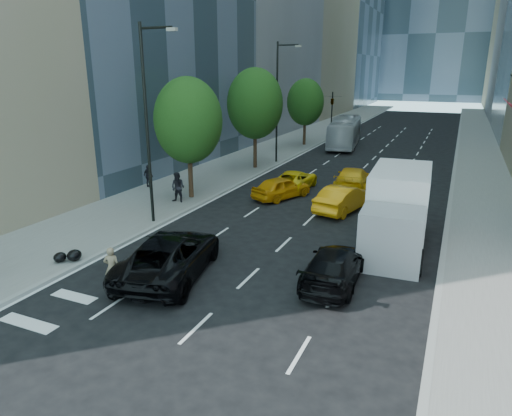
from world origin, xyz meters
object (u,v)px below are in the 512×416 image
at_px(black_sedan_lincoln, 170,255).
at_px(black_sedan_mercedes, 334,266).
at_px(city_bus, 345,132).
at_px(skateboarder, 112,270).
at_px(box_truck, 397,209).

height_order(black_sedan_lincoln, black_sedan_mercedes, black_sedan_lincoln).
bearing_deg(black_sedan_lincoln, city_bus, -100.87).
xyz_separation_m(black_sedan_lincoln, city_bus, (-1.20, 34.58, 0.67)).
xyz_separation_m(skateboarder, box_truck, (9.00, 9.13, 0.95)).
relative_size(black_sedan_lincoln, black_sedan_mercedes, 1.27).
xyz_separation_m(skateboarder, black_sedan_lincoln, (1.20, 2.00, 0.04)).
relative_size(skateboarder, box_truck, 0.22).
height_order(black_sedan_lincoln, city_bus, city_bus).
bearing_deg(black_sedan_lincoln, black_sedan_mercedes, -174.98).
bearing_deg(black_sedan_mercedes, black_sedan_lincoln, 15.48).
bearing_deg(skateboarder, box_truck, -159.57).
bearing_deg(skateboarder, black_sedan_lincoln, -145.93).
distance_m(skateboarder, black_sedan_mercedes, 8.41).
bearing_deg(box_truck, black_sedan_lincoln, -140.48).
distance_m(black_sedan_lincoln, box_truck, 10.61).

